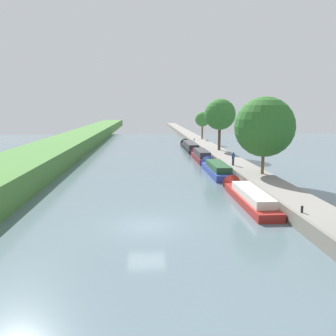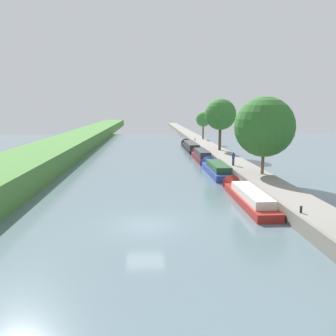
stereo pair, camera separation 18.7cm
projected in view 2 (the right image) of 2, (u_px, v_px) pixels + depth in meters
The scene contains 13 objects.
ground_plane at pixel (145, 226), 22.72m from camera, with size 160.00×160.00×0.00m, color slate.
right_towpath at pixel (313, 215), 23.33m from camera, with size 3.22×260.00×0.99m.
stone_quay at pixel (288, 215), 23.22m from camera, with size 0.25×260.00×1.04m.
narrowboat_red at pixel (247, 196), 28.52m from camera, with size 1.89×11.00×1.85m.
narrowboat_blue at pixel (216, 168), 40.85m from camera, with size 2.11×10.57×2.05m.
narrowboat_maroon at pixel (201, 156), 51.23m from camera, with size 1.84×10.29×2.13m.
narrowboat_black at pixel (190, 146), 64.72m from camera, with size 2.11×15.11×2.10m.
tree_rightbank_midnear at pixel (264, 127), 34.47m from camera, with size 6.07×6.07×7.87m.
tree_rightbank_midfar at pixel (220, 114), 54.06m from camera, with size 4.93×4.93×8.16m.
tree_rightbank_far at pixel (203, 119), 73.44m from camera, with size 3.21×3.21×5.90m.
person_walking at pixel (233, 158), 40.34m from camera, with size 0.34×0.34×1.66m.
mooring_bollard_near at pixel (301, 209), 22.23m from camera, with size 0.16×0.16×0.45m.
mooring_bollard_far at pixel (195, 139), 70.98m from camera, with size 0.16×0.16×0.45m.
Camera 2 is at (0.20, -21.76, 7.75)m, focal length 36.62 mm.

